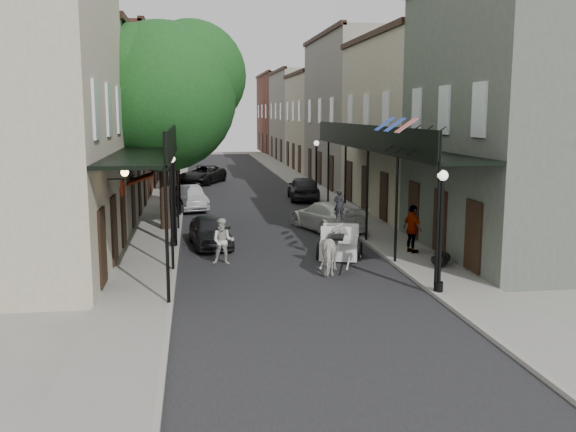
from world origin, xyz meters
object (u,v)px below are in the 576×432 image
object	(u,v)px
pedestrian_walking	(223,241)
car_left_near	(210,231)
lamppost_left	(172,199)
horse	(335,250)
tree_near	(170,91)
lamppost_right_near	(441,229)
car_right_near	(327,216)
pedestrian_sidewalk_right	(413,229)
car_right_far	(303,188)
tree_far	(177,107)
lamppost_right_far	(316,170)
pedestrian_sidewalk_left	(174,201)
car_left_far	(203,175)
carriage	(340,230)
car_left_mid	(188,198)

from	to	relation	value
pedestrian_walking	car_left_near	size ratio (longest dim) A/B	0.45
lamppost_left	horse	size ratio (longest dim) A/B	1.92
tree_near	lamppost_right_near	size ratio (longest dim) A/B	2.60
lamppost_left	car_right_near	bearing A→B (deg)	23.16
pedestrian_sidewalk_right	car_right_far	size ratio (longest dim) A/B	0.42
tree_far	car_right_near	bearing A→B (deg)	-64.75
lamppost_right_far	car_left_near	size ratio (longest dim) A/B	0.97
tree_near	pedestrian_sidewalk_right	world-z (taller)	tree_near
lamppost_right_near	lamppost_right_far	world-z (taller)	same
pedestrian_sidewalk_left	pedestrian_sidewalk_right	distance (m)	13.76
pedestrian_sidewalk_right	car_left_far	bearing A→B (deg)	-1.44
car_left_far	car_right_far	distance (m)	12.08
tree_far	car_right_near	size ratio (longest dim) A/B	1.78
car_right_near	car_right_far	world-z (taller)	car_right_far
car_left_far	car_right_near	bearing A→B (deg)	-52.83
carriage	pedestrian_sidewalk_right	size ratio (longest dim) A/B	1.46
car_right_near	tree_far	bearing A→B (deg)	-81.17
tree_near	pedestrian_sidewalk_left	bearing A→B (deg)	91.19
lamppost_left	carriage	bearing A→B (deg)	-20.24
lamppost_right_near	car_left_mid	size ratio (longest dim) A/B	0.89
horse	car_right_near	size ratio (longest dim) A/B	0.40
pedestrian_sidewalk_right	lamppost_right_near	bearing A→B (deg)	151.67
horse	carriage	bearing A→B (deg)	-90.00
carriage	pedestrian_sidewalk_left	world-z (taller)	carriage
car_right_near	car_left_mid	bearing A→B (deg)	-65.43
carriage	car_left_mid	size ratio (longest dim) A/B	0.65
lamppost_left	lamppost_right_far	size ratio (longest dim) A/B	1.00
tree_near	lamppost_left	world-z (taller)	tree_near
car_left_near	car_left_far	size ratio (longest dim) A/B	0.74
pedestrian_sidewalk_left	car_right_far	xyz separation A→B (m)	(7.87, 6.25, -0.17)
tree_near	car_right_far	distance (m)	13.56
pedestrian_walking	horse	bearing A→B (deg)	-18.28
pedestrian_walking	car_left_near	world-z (taller)	pedestrian_walking
tree_near	lamppost_left	size ratio (longest dim) A/B	2.60
horse	car_left_near	bearing A→B (deg)	-33.63
lamppost_right_near	pedestrian_sidewalk_right	xyz separation A→B (m)	(1.02, 5.37, -0.99)
horse	carriage	world-z (taller)	carriage
pedestrian_sidewalk_right	car_left_near	xyz separation A→B (m)	(-7.72, 2.85, -0.40)
horse	lamppost_left	bearing A→B (deg)	-23.60
lamppost_right_near	car_right_near	xyz separation A→B (m)	(-1.19, 11.00, -1.35)
lamppost_right_far	car_right_far	bearing A→B (deg)	106.53
lamppost_right_near	horse	world-z (taller)	lamppost_right_near
pedestrian_sidewalk_right	car_right_far	xyz separation A→B (m)	(-1.52, 16.31, -0.29)
lamppost_right_far	car_left_far	size ratio (longest dim) A/B	0.72
lamppost_right_far	lamppost_left	bearing A→B (deg)	-124.35
car_left_far	car_left_mid	bearing A→B (deg)	-71.72
pedestrian_sidewalk_right	car_left_mid	bearing A→B (deg)	16.03
car_left_mid	car_right_far	bearing A→B (deg)	9.80
lamppost_right_far	pedestrian_sidewalk_left	size ratio (longest dim) A/B	2.28
carriage	car_left_mid	bearing A→B (deg)	131.24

